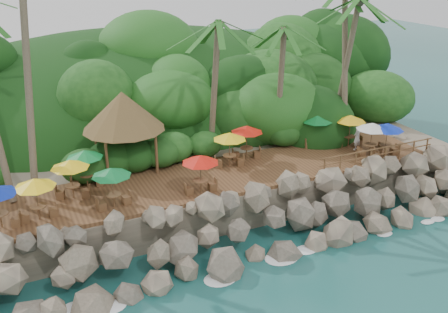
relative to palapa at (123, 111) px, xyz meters
name	(u,v)px	position (x,y,z in m)	size (l,w,h in m)	color
ground	(275,263)	(4.77, -9.21, -5.79)	(140.00, 140.00, 0.00)	#19514F
land_base	(168,140)	(4.77, 6.79, -4.74)	(32.00, 25.20, 2.10)	gray
jungle_hill	(140,124)	(4.77, 14.29, -5.79)	(44.80, 28.00, 15.40)	#143811
seawall	(257,224)	(4.77, -7.21, -4.64)	(29.00, 4.00, 2.30)	gray
terrace	(224,176)	(4.77, -3.21, -3.59)	(26.00, 5.00, 0.20)	brown
jungle_foliage	(173,157)	(4.77, 5.79, -5.79)	(44.00, 16.00, 12.00)	#143811
foam_line	(272,259)	(4.77, -8.91, -5.76)	(25.20, 0.80, 0.06)	white
palapa	(123,111)	(0.00, 0.00, 0.00)	(4.69, 4.69, 4.60)	brown
dining_clusters	(215,148)	(4.18, -3.28, -1.73)	(23.98, 5.16, 2.12)	brown
railing	(378,154)	(13.81, -5.56, -2.88)	(8.30, 0.10, 1.00)	brown
waiter	(357,137)	(14.09, -3.19, -2.67)	(0.59, 0.39, 1.63)	white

